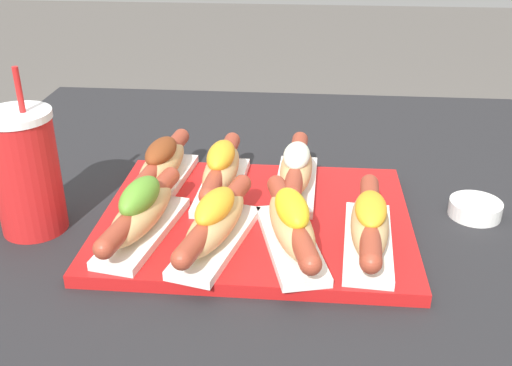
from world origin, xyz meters
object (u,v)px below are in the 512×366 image
serving_tray (255,220)px  hot_dog_0 (141,212)px  sauce_bowl (475,208)px  drink_cup (26,172)px  hot_dog_5 (221,169)px  hot_dog_3 (370,224)px  hot_dog_6 (296,170)px  hot_dog_4 (162,165)px  hot_dog_1 (216,222)px  hot_dog_2 (291,224)px

serving_tray → hot_dog_0: 0.17m
sauce_bowl → drink_cup: (-0.63, -0.09, 0.07)m
hot_dog_5 → sauce_bowl: bearing=-2.3°
hot_dog_3 → sauce_bowl: size_ratio=3.00×
hot_dog_0 → hot_dog_6: 0.25m
hot_dog_3 → sauce_bowl: (0.17, 0.13, -0.04)m
hot_dog_4 → serving_tray: bearing=-28.6°
hot_dog_1 → hot_dog_4: same height
hot_dog_4 → hot_dog_5: hot_dog_5 is taller
hot_dog_5 → hot_dog_2: bearing=-54.2°
hot_dog_1 → hot_dog_2: hot_dog_2 is taller
hot_dog_2 → hot_dog_3: bearing=6.8°
hot_dog_2 → hot_dog_6: hot_dog_2 is taller
serving_tray → hot_dog_4: size_ratio=1.92×
hot_dog_5 → sauce_bowl: hot_dog_5 is taller
hot_dog_5 → sauce_bowl: 0.38m
hot_dog_1 → hot_dog_3: (0.20, 0.01, -0.00)m
sauce_bowl → hot_dog_6: bearing=174.2°
hot_dog_5 → hot_dog_3: bearing=-34.0°
hot_dog_1 → drink_cup: size_ratio=0.95×
hot_dog_0 → hot_dog_2: hot_dog_0 is taller
hot_dog_0 → hot_dog_2: size_ratio=1.01×
hot_dog_6 → hot_dog_1: bearing=-120.2°
sauce_bowl → hot_dog_4: bearing=177.0°
hot_dog_5 → hot_dog_0: bearing=-121.3°
hot_dog_0 → hot_dog_4: (-0.01, 0.15, -0.00)m
hot_dog_2 → drink_cup: bearing=172.6°
hot_dog_0 → hot_dog_3: hot_dog_0 is taller
hot_dog_3 → hot_dog_5: size_ratio=1.00×
hot_dog_2 → hot_dog_5: 0.19m
hot_dog_5 → hot_dog_6: size_ratio=1.00×
serving_tray → hot_dog_0: (-0.14, -0.07, 0.04)m
hot_dog_0 → hot_dog_1: size_ratio=1.01×
hot_dog_2 → drink_cup: 0.37m
serving_tray → hot_dog_2: bearing=-56.6°
hot_dog_1 → hot_dog_0: bearing=171.6°
hot_dog_0 → hot_dog_5: size_ratio=0.99×
hot_dog_6 → sauce_bowl: bearing=-5.8°
hot_dog_0 → hot_dog_3: 0.30m
drink_cup → hot_dog_4: bearing=36.4°
hot_dog_0 → hot_dog_3: size_ratio=0.99×
hot_dog_4 → sauce_bowl: hot_dog_4 is taller
hot_dog_0 → hot_dog_5: 0.17m
hot_dog_2 → hot_dog_0: bearing=176.4°
hot_dog_6 → sauce_bowl: size_ratio=3.00×
serving_tray → hot_dog_2: (0.05, -0.08, 0.04)m
hot_dog_1 → hot_dog_6: bearing=59.8°
hot_dog_0 → hot_dog_1: bearing=-8.4°
serving_tray → sauce_bowl: size_ratio=5.73×
hot_dog_4 → sauce_bowl: size_ratio=2.99×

